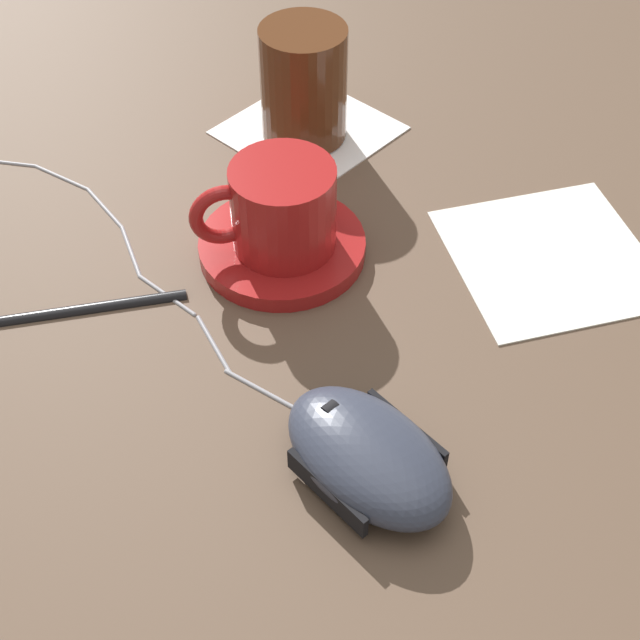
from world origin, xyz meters
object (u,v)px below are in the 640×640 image
(drinking_glass, at_px, (304,84))
(pen, at_px, (77,307))
(saucer, at_px, (282,247))
(computer_mouse, at_px, (368,455))
(coffee_cup, at_px, (280,208))

(drinking_glass, distance_m, pen, 0.26)
(saucer, xyz_separation_m, pen, (-0.13, 0.07, -0.00))
(drinking_glass, xyz_separation_m, pen, (-0.26, -0.00, -0.05))
(pen, bearing_deg, saucer, -29.04)
(pen, bearing_deg, computer_mouse, -85.86)
(coffee_cup, relative_size, drinking_glass, 0.98)
(computer_mouse, distance_m, drinking_glass, 0.34)
(coffee_cup, bearing_deg, drinking_glass, 32.29)
(drinking_glass, height_order, pen, drinking_glass)
(coffee_cup, bearing_deg, computer_mouse, -125.42)
(saucer, bearing_deg, pen, 150.96)
(saucer, relative_size, coffee_cup, 1.30)
(saucer, distance_m, computer_mouse, 0.20)
(coffee_cup, bearing_deg, pen, 149.94)
(drinking_glass, relative_size, pen, 0.78)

